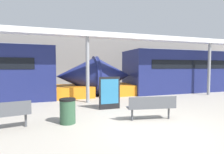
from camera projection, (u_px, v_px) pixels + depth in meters
The scene contains 10 objects.
ground_plane at pixel (154, 129), 5.33m from camera, with size 60.00×60.00×0.00m, color #A8A093.
station_wall at pixel (87, 61), 16.04m from camera, with size 56.00×0.20×5.00m, color gray.
train_left at pixel (187, 72), 14.08m from camera, with size 15.21×2.93×3.20m.
bench_near at pixel (152, 106), 6.21m from camera, with size 1.79×0.71×0.87m.
bench_far at pixel (1, 113), 5.18m from camera, with size 1.68×0.71×0.87m.
trash_bin at pixel (68, 111), 5.89m from camera, with size 0.54×0.54×0.84m.
poster_board at pixel (110, 93), 7.87m from camera, with size 0.97×0.07×1.47m.
support_column_near at pixel (88, 70), 9.31m from camera, with size 0.19×0.19×3.49m, color gray.
support_column_far at pixel (209, 69), 11.90m from camera, with size 0.19×0.19×3.49m, color gray.
canopy_beam at pixel (87, 34), 9.21m from camera, with size 28.00×0.60×0.28m, color silver.
Camera 1 is at (-2.86, -4.57, 1.91)m, focal length 28.00 mm.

